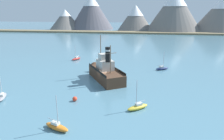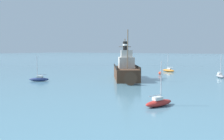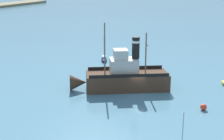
{
  "view_description": "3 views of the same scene",
  "coord_description": "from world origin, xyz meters",
  "px_view_note": "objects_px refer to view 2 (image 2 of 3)",
  "views": [
    {
      "loc": [
        9.2,
        -40.42,
        14.72
      ],
      "look_at": [
        2.19,
        1.29,
        2.67
      ],
      "focal_mm": 32.0,
      "sensor_mm": 36.0,
      "label": 1
    },
    {
      "loc": [
        -21.51,
        45.02,
        6.19
      ],
      "look_at": [
        2.58,
        4.38,
        2.03
      ],
      "focal_mm": 38.0,
      "sensor_mm": 36.0,
      "label": 2
    },
    {
      "loc": [
        -43.36,
        -17.99,
        16.58
      ],
      "look_at": [
        -1.92,
        3.16,
        3.41
      ],
      "focal_mm": 55.0,
      "sensor_mm": 36.0,
      "label": 3
    }
  ],
  "objects_px": {
    "sailboat_red": "(159,102)",
    "mooring_buoy": "(160,73)",
    "old_tugboat": "(126,71)",
    "sailboat_orange": "(169,70)",
    "sailboat_grey": "(220,76)",
    "sailboat_yellow": "(123,71)",
    "sailboat_navy": "(39,79)"
  },
  "relations": [
    {
      "from": "old_tugboat",
      "to": "mooring_buoy",
      "type": "distance_m",
      "value": 12.9
    },
    {
      "from": "sailboat_orange",
      "to": "sailboat_navy",
      "type": "xyz_separation_m",
      "value": [
        15.75,
        31.83,
        0.0
      ]
    },
    {
      "from": "sailboat_grey",
      "to": "sailboat_yellow",
      "type": "xyz_separation_m",
      "value": [
        24.04,
        -0.07,
        0.0
      ]
    },
    {
      "from": "sailboat_orange",
      "to": "mooring_buoy",
      "type": "xyz_separation_m",
      "value": [
        -0.67,
        8.81,
        -0.01
      ]
    },
    {
      "from": "sailboat_red",
      "to": "sailboat_navy",
      "type": "bearing_deg",
      "value": -15.8
    },
    {
      "from": "sailboat_red",
      "to": "sailboat_yellow",
      "type": "distance_m",
      "value": 38.45
    },
    {
      "from": "sailboat_red",
      "to": "mooring_buoy",
      "type": "relative_size",
      "value": 5.94
    },
    {
      "from": "sailboat_yellow",
      "to": "mooring_buoy",
      "type": "height_order",
      "value": "sailboat_yellow"
    },
    {
      "from": "mooring_buoy",
      "to": "sailboat_grey",
      "type": "bearing_deg",
      "value": -174.67
    },
    {
      "from": "sailboat_grey",
      "to": "sailboat_navy",
      "type": "relative_size",
      "value": 1.0
    },
    {
      "from": "old_tugboat",
      "to": "sailboat_yellow",
      "type": "xyz_separation_m",
      "value": [
        8.1,
        -13.8,
        -1.4
      ]
    },
    {
      "from": "old_tugboat",
      "to": "sailboat_navy",
      "type": "xyz_separation_m",
      "value": [
        13.6,
        10.51,
        -1.4
      ]
    },
    {
      "from": "sailboat_red",
      "to": "sailboat_orange",
      "type": "distance_m",
      "value": 40.99
    },
    {
      "from": "sailboat_yellow",
      "to": "sailboat_red",
      "type": "bearing_deg",
      "value": 123.85
    },
    {
      "from": "mooring_buoy",
      "to": "sailboat_yellow",
      "type": "bearing_deg",
      "value": -6.75
    },
    {
      "from": "sailboat_grey",
      "to": "sailboat_navy",
      "type": "bearing_deg",
      "value": 39.38
    },
    {
      "from": "sailboat_yellow",
      "to": "old_tugboat",
      "type": "bearing_deg",
      "value": 120.41
    },
    {
      "from": "old_tugboat",
      "to": "sailboat_red",
      "type": "xyz_separation_m",
      "value": [
        -13.32,
        18.13,
        -1.4
      ]
    },
    {
      "from": "sailboat_red",
      "to": "mooring_buoy",
      "type": "distance_m",
      "value": 32.38
    },
    {
      "from": "old_tugboat",
      "to": "mooring_buoy",
      "type": "height_order",
      "value": "old_tugboat"
    },
    {
      "from": "sailboat_grey",
      "to": "sailboat_navy",
      "type": "distance_m",
      "value": 38.21
    },
    {
      "from": "sailboat_orange",
      "to": "sailboat_grey",
      "type": "height_order",
      "value": "same"
    },
    {
      "from": "old_tugboat",
      "to": "sailboat_grey",
      "type": "relative_size",
      "value": 2.85
    },
    {
      "from": "sailboat_yellow",
      "to": "mooring_buoy",
      "type": "bearing_deg",
      "value": 173.25
    },
    {
      "from": "sailboat_navy",
      "to": "mooring_buoy",
      "type": "bearing_deg",
      "value": -125.49
    },
    {
      "from": "sailboat_navy",
      "to": "sailboat_yellow",
      "type": "bearing_deg",
      "value": -102.74
    },
    {
      "from": "sailboat_orange",
      "to": "sailboat_yellow",
      "type": "relative_size",
      "value": 1.0
    },
    {
      "from": "sailboat_orange",
      "to": "sailboat_grey",
      "type": "distance_m",
      "value": 15.74
    },
    {
      "from": "old_tugboat",
      "to": "sailboat_red",
      "type": "bearing_deg",
      "value": 126.29
    },
    {
      "from": "sailboat_red",
      "to": "sailboat_navy",
      "type": "height_order",
      "value": "same"
    },
    {
      "from": "sailboat_orange",
      "to": "sailboat_navy",
      "type": "height_order",
      "value": "same"
    },
    {
      "from": "sailboat_orange",
      "to": "old_tugboat",
      "type": "bearing_deg",
      "value": 84.24
    }
  ]
}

